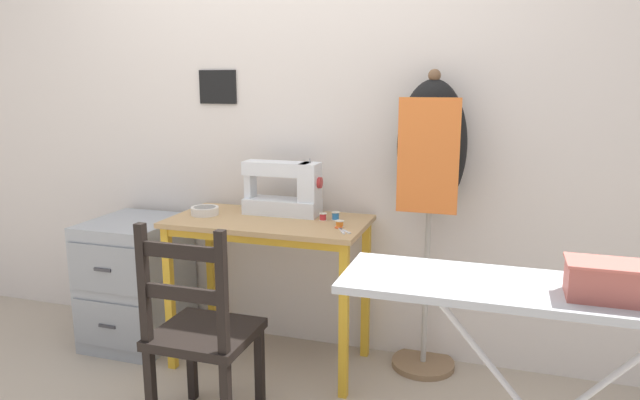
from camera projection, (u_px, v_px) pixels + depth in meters
The scene contains 14 objects.
ground_plane at pixel (251, 385), 2.77m from camera, with size 14.00×14.00×0.00m, color tan.
wall_back at pixel (290, 114), 3.05m from camera, with size 10.00×0.06×2.55m.
sewing_table at pixel (268, 242), 2.86m from camera, with size 0.99×0.51×0.77m.
sewing_machine at pixel (286, 190), 2.92m from camera, with size 0.41×0.15×0.30m.
fabric_bowl at pixel (205, 211), 2.94m from camera, with size 0.14×0.14×0.04m.
scissors at pixel (341, 229), 2.65m from camera, with size 0.10×0.12×0.01m.
thread_spool_near_machine at pixel (323, 217), 2.82m from camera, with size 0.04×0.04×0.04m.
thread_spool_mid_table at pixel (336, 216), 2.83m from camera, with size 0.04×0.04×0.04m.
thread_spool_far_edge at pixel (340, 224), 2.70m from camera, with size 0.04×0.04×0.03m.
wooden_chair at pixel (202, 334), 2.34m from camera, with size 0.40×0.38×0.92m.
filing_cabinet at pixel (136, 281), 3.18m from camera, with size 0.46×0.53×0.70m.
dress_form at pixel (431, 161), 2.73m from camera, with size 0.33×0.32×1.50m.
ironing_board at pixel (552, 304), 1.63m from camera, with size 1.22×0.35×0.88m.
storage_box at pixel (610, 281), 1.53m from camera, with size 0.23×0.14×0.10m.
Camera 1 is at (1.09, -2.30, 1.45)m, focal length 32.00 mm.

